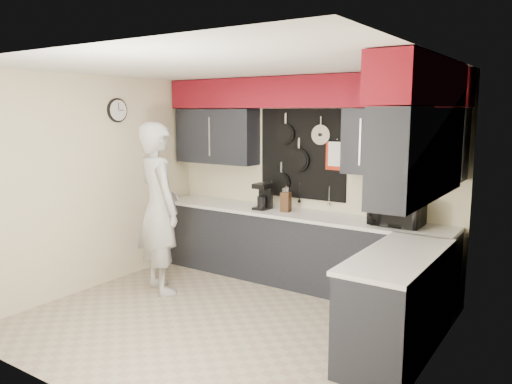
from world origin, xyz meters
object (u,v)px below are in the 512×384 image
Objects in this scene: person at (159,208)px; knife_block at (286,202)px; microwave at (397,211)px; utensil_crock at (285,205)px; coffee_maker at (263,196)px.

knife_block is at bearing -110.45° from person.
microwave is at bearing -131.38° from person.
knife_block is 0.12× the size of person.
utensil_crock is 1.56m from person.
utensil_crock is at bearing -109.37° from person.
microwave is at bearing 0.25° from utensil_crock.
knife_block is 0.33m from coffee_maker.
coffee_maker is (-1.73, -0.04, 0.02)m from microwave.
coffee_maker is at bearing -100.79° from person.
coffee_maker is 0.16× the size of person.
microwave is 1.73m from coffee_maker.
microwave reaches higher than utensil_crock.
knife_block reaches higher than utensil_crock.
microwave is 1.40m from knife_block.
microwave is 0.27× the size of person.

